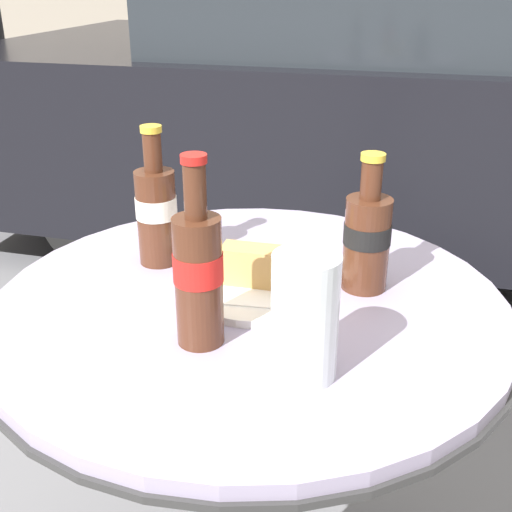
% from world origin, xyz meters
% --- Properties ---
extents(bistro_table, '(0.77, 0.77, 0.74)m').
position_xyz_m(bistro_table, '(0.00, 0.00, 0.56)').
color(bistro_table, '#333333').
rests_on(bistro_table, ground_plane).
extents(cola_bottle_left, '(0.07, 0.07, 0.23)m').
position_xyz_m(cola_bottle_left, '(-0.18, 0.08, 0.83)').
color(cola_bottle_left, '#4C2819').
rests_on(cola_bottle_left, bistro_table).
extents(cola_bottle_right, '(0.07, 0.07, 0.21)m').
position_xyz_m(cola_bottle_right, '(0.16, 0.08, 0.82)').
color(cola_bottle_right, '#4C2819').
rests_on(cola_bottle_right, bistro_table).
extents(cola_bottle_center, '(0.06, 0.06, 0.25)m').
position_xyz_m(cola_bottle_center, '(-0.03, -0.13, 0.83)').
color(cola_bottle_center, '#4C2819').
rests_on(cola_bottle_center, bistro_table).
extents(drinking_glass, '(0.08, 0.08, 0.16)m').
position_xyz_m(drinking_glass, '(0.11, -0.17, 0.81)').
color(drinking_glass, '#C68923').
rests_on(drinking_glass, bistro_table).
extents(lunch_plate_near, '(0.23, 0.23, 0.07)m').
position_xyz_m(lunch_plate_near, '(0.01, 0.02, 0.75)').
color(lunch_plate_near, white).
rests_on(lunch_plate_near, bistro_table).
extents(parked_car, '(4.32, 1.84, 1.32)m').
position_xyz_m(parked_car, '(0.38, 2.19, 0.63)').
color(parked_car, black).
rests_on(parked_car, ground_plane).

